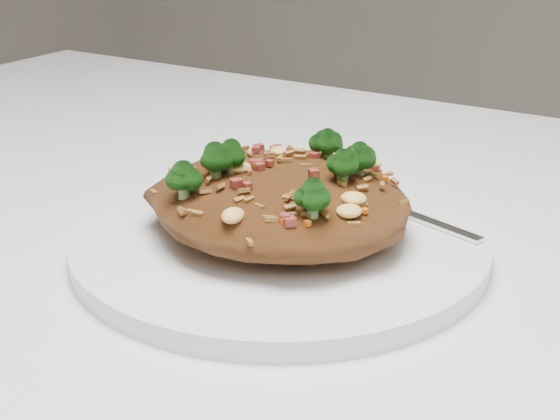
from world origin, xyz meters
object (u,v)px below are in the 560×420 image
Objects in this scene: fried_rice at (280,189)px; fork at (394,209)px; dining_table at (257,330)px; plate at (280,240)px.

fried_rice is 1.11× the size of fork.
fried_rice is (0.04, -0.03, 0.13)m from dining_table.
dining_table is 0.15m from fork.
fried_rice reaches higher than dining_table.
fried_rice is at bearing -37.76° from dining_table.
plate is 0.04m from fried_rice.
dining_table is 7.53× the size of fork.
plate is 1.73× the size of fork.
plate reaches higher than dining_table.
plate is at bearing -108.31° from fork.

